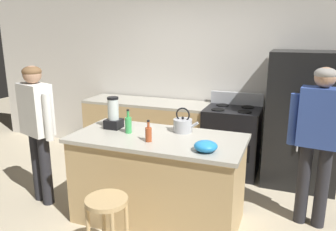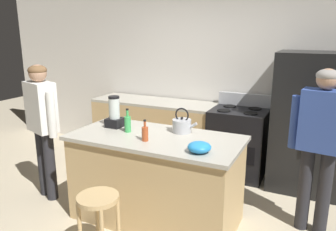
# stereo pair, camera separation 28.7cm
# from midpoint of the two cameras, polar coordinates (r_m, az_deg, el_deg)

# --- Properties ---
(ground_plane) EXTENTS (14.00, 14.00, 0.00)m
(ground_plane) POSITION_cam_midpoint_polar(r_m,az_deg,el_deg) (3.79, -3.97, -17.40)
(ground_plane) COLOR beige
(back_wall) EXTENTS (8.00, 0.10, 2.70)m
(back_wall) POSITION_cam_midpoint_polar(r_m,az_deg,el_deg) (5.09, 5.04, 7.10)
(back_wall) COLOR silver
(back_wall) RESTS_ON ground_plane
(kitchen_island) EXTENTS (1.78, 0.88, 0.95)m
(kitchen_island) POSITION_cam_midpoint_polar(r_m,az_deg,el_deg) (3.56, -4.10, -10.89)
(kitchen_island) COLOR tan
(kitchen_island) RESTS_ON ground_plane
(back_counter_run) EXTENTS (2.00, 0.64, 0.95)m
(back_counter_run) POSITION_cam_midpoint_polar(r_m,az_deg,el_deg) (5.19, -4.93, -2.66)
(back_counter_run) COLOR tan
(back_counter_run) RESTS_ON ground_plane
(refrigerator) EXTENTS (0.90, 0.73, 1.76)m
(refrigerator) POSITION_cam_midpoint_polar(r_m,az_deg,el_deg) (4.55, 20.59, -0.73)
(refrigerator) COLOR black
(refrigerator) RESTS_ON ground_plane
(stove_range) EXTENTS (0.76, 0.65, 1.13)m
(stove_range) POSITION_cam_midpoint_polar(r_m,az_deg,el_deg) (4.77, 9.25, -4.24)
(stove_range) COLOR black
(stove_range) RESTS_ON ground_plane
(person_by_island_left) EXTENTS (0.59, 0.34, 1.63)m
(person_by_island_left) POSITION_cam_midpoint_polar(r_m,az_deg,el_deg) (4.09, -23.66, -1.12)
(person_by_island_left) COLOR #26262B
(person_by_island_left) RESTS_ON ground_plane
(person_by_sink_right) EXTENTS (0.60, 0.27, 1.67)m
(person_by_sink_right) POSITION_cam_midpoint_polar(r_m,az_deg,el_deg) (3.55, 22.57, -2.87)
(person_by_sink_right) COLOR #26262B
(person_by_sink_right) RESTS_ON ground_plane
(bar_stool) EXTENTS (0.36, 0.36, 0.65)m
(bar_stool) POSITION_cam_midpoint_polar(r_m,az_deg,el_deg) (2.96, -13.35, -16.28)
(bar_stool) COLOR tan
(bar_stool) RESTS_ON ground_plane
(blender_appliance) EXTENTS (0.17, 0.17, 0.35)m
(blender_appliance) POSITION_cam_midpoint_polar(r_m,az_deg,el_deg) (3.70, -11.64, 0.04)
(blender_appliance) COLOR black
(blender_appliance) RESTS_ON kitchen_island
(bottle_soda) EXTENTS (0.07, 0.07, 0.26)m
(bottle_soda) POSITION_cam_midpoint_polar(r_m,az_deg,el_deg) (3.52, -9.22, -1.55)
(bottle_soda) COLOR #3FB259
(bottle_soda) RESTS_ON kitchen_island
(bottle_cooking_sauce) EXTENTS (0.06, 0.06, 0.22)m
(bottle_cooking_sauce) POSITION_cam_midpoint_polar(r_m,az_deg,el_deg) (3.23, -5.96, -3.19)
(bottle_cooking_sauce) COLOR #B24C26
(bottle_cooking_sauce) RESTS_ON kitchen_island
(mixing_bowl) EXTENTS (0.21, 0.21, 0.10)m
(mixing_bowl) POSITION_cam_midpoint_polar(r_m,az_deg,el_deg) (2.97, 3.79, -5.36)
(mixing_bowl) COLOR #268CD8
(mixing_bowl) RESTS_ON kitchen_island
(tea_kettle) EXTENTS (0.28, 0.20, 0.27)m
(tea_kettle) POSITION_cam_midpoint_polar(r_m,az_deg,el_deg) (3.51, 0.26, -1.65)
(tea_kettle) COLOR #B7BABF
(tea_kettle) RESTS_ON kitchen_island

